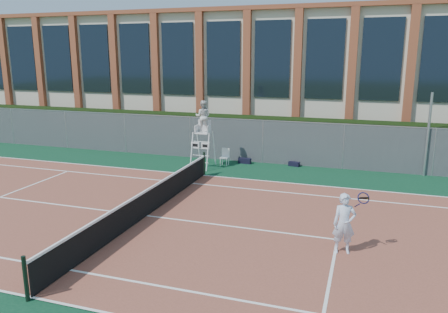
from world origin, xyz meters
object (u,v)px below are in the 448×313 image
(steel_pole, at_px, (428,135))
(tennis_player, at_px, (344,223))
(umpire_chair, at_px, (203,118))
(plastic_chair, at_px, (225,155))

(steel_pole, distance_m, tennis_player, 10.07)
(umpire_chair, bearing_deg, steel_pole, 9.18)
(umpire_chair, height_order, tennis_player, umpire_chair)
(steel_pole, height_order, plastic_chair, steel_pole)
(steel_pole, height_order, tennis_player, steel_pole)
(steel_pole, distance_m, plastic_chair, 9.48)
(plastic_chair, height_order, tennis_player, tennis_player)
(steel_pole, xyz_separation_m, umpire_chair, (-10.24, -1.66, 0.53))
(plastic_chair, bearing_deg, tennis_player, -53.66)
(tennis_player, bearing_deg, steel_pole, 72.23)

